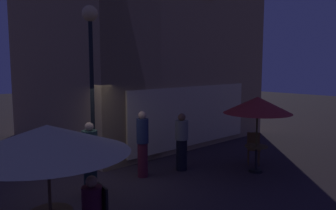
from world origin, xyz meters
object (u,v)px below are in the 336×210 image
object	(u,v)px
patron_standing_1	(182,142)
patron_standing_3	(90,160)
street_lamp_near_corner	(91,54)
cafe_table_1	(256,154)
patron_seated_0	(89,206)
cafe_chair_2	(254,145)
patio_umbrella_0	(47,139)
patio_umbrella_1	(258,105)
patron_standing_2	(143,144)
cafe_chair_1	(98,209)

from	to	relation	value
patron_standing_1	patron_standing_3	world-z (taller)	patron_standing_3
street_lamp_near_corner	cafe_table_1	bearing A→B (deg)	-26.63
patron_seated_0	patron_standing_3	xyz separation A→B (m)	(1.11, 1.85, 0.20)
cafe_chair_2	patio_umbrella_0	bearing A→B (deg)	-32.10
patio_umbrella_1	patron_standing_2	distance (m)	3.40
patio_umbrella_1	cafe_chair_2	xyz separation A→B (m)	(0.67, 0.52, -1.35)
cafe_table_1	patio_umbrella_0	xyz separation A→B (m)	(-6.18, -0.13, 1.40)
street_lamp_near_corner	patron_standing_1	bearing A→B (deg)	-10.05
cafe_chair_2	patron_seated_0	distance (m)	6.27
street_lamp_near_corner	patron_standing_3	bearing A→B (deg)	-129.45
street_lamp_near_corner	cafe_table_1	size ratio (longest dim) A/B	5.84
cafe_table_1	patio_umbrella_0	bearing A→B (deg)	-178.77
patron_standing_1	patron_standing_2	xyz separation A→B (m)	(-1.20, 0.32, 0.09)
cafe_table_1	patio_umbrella_0	distance (m)	6.34
cafe_table_1	cafe_chair_2	size ratio (longest dim) A/B	0.79
cafe_table_1	cafe_chair_1	world-z (taller)	cafe_chair_1
patron_standing_1	patron_standing_3	distance (m)	3.00
street_lamp_near_corner	patron_standing_3	distance (m)	2.51
patio_umbrella_1	patron_standing_2	size ratio (longest dim) A/B	1.19
street_lamp_near_corner	patron_standing_1	distance (m)	3.66
patio_umbrella_1	cafe_table_1	bearing A→B (deg)	-90.00
cafe_chair_2	cafe_chair_1	bearing A→B (deg)	-30.10
cafe_table_1	patron_standing_2	size ratio (longest dim) A/B	0.42
patron_standing_2	patron_seated_0	bearing A→B (deg)	-92.11
patio_umbrella_0	patron_seated_0	bearing A→B (deg)	-10.34
patron_seated_0	patron_standing_1	distance (m)	4.50
patio_umbrella_1	cafe_chair_1	xyz separation A→B (m)	(-5.41, -0.27, -1.33)
patio_umbrella_1	cafe_chair_1	bearing A→B (deg)	-177.09
cafe_chair_1	patron_standing_2	distance (m)	3.52
patio_umbrella_0	cafe_chair_1	size ratio (longest dim) A/B	2.60
street_lamp_near_corner	cafe_chair_2	size ratio (longest dim) A/B	4.63
patio_umbrella_0	cafe_table_1	bearing A→B (deg)	1.23
street_lamp_near_corner	cafe_chair_2	xyz separation A→B (m)	(4.75, -1.53, -2.76)
cafe_chair_1	cafe_table_1	bearing A→B (deg)	-166.75
street_lamp_near_corner	patron_standing_3	world-z (taller)	street_lamp_near_corner
patron_standing_1	patron_standing_3	size ratio (longest dim) A/B	0.95
street_lamp_near_corner	patron_standing_1	size ratio (longest dim) A/B	2.66
cafe_table_1	patron_seated_0	size ratio (longest dim) A/B	0.63
cafe_table_1	patron_standing_3	world-z (taller)	patron_standing_3
cafe_chair_1	patron_standing_1	size ratio (longest dim) A/B	0.59
cafe_table_1	patron_standing_1	bearing A→B (deg)	132.44
patio_umbrella_0	cafe_chair_1	distance (m)	1.54
street_lamp_near_corner	cafe_table_1	distance (m)	5.36
patio_umbrella_0	patron_standing_2	bearing A→B (deg)	29.81
cafe_chair_2	patron_seated_0	world-z (taller)	patron_seated_0
patron_seated_0	patron_standing_1	bearing A→B (deg)	-145.70
street_lamp_near_corner	patio_umbrella_1	distance (m)	4.77
patio_umbrella_1	patron_standing_1	distance (m)	2.40
cafe_table_1	patron_standing_3	xyz separation A→B (m)	(-4.44, 1.61, 0.36)
patron_standing_1	cafe_table_1	bearing A→B (deg)	-92.13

